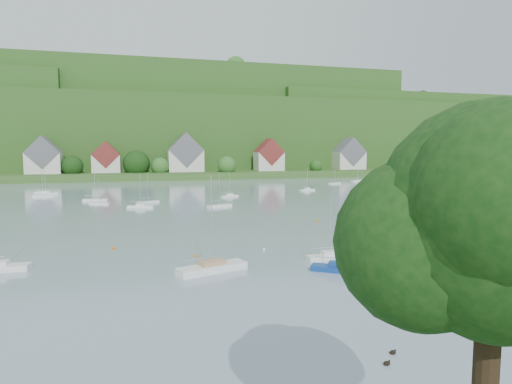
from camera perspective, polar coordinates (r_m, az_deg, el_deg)
near_tree at (r=13.72m, az=27.81°, el=-4.64°), size 8.40×8.50×13.70m
far_shore_strip at (r=217.84m, az=-10.83°, el=2.38°), size 600.00×60.00×3.00m
forested_ridge at (r=286.09m, az=-12.00°, el=7.39°), size 620.00×181.22×69.89m
village_building_0 at (r=207.11m, az=-25.94°, el=3.98°), size 14.00×10.40×16.00m
village_building_1 at (r=206.15m, az=-18.96°, el=4.02°), size 12.00×9.36×14.00m
village_building_2 at (r=206.08m, az=-9.20°, el=4.67°), size 16.00×11.44×18.00m
village_building_3 at (r=212.39m, az=1.68°, el=4.54°), size 13.00×10.40×15.50m
village_building_4 at (r=233.35m, az=12.03°, el=4.56°), size 15.00×10.40×16.50m
near_sailboat_1 at (r=49.21m, az=10.70°, el=-9.70°), size 5.79×4.73×7.97m
near_sailboat_2 at (r=48.55m, az=-5.76°, el=-9.75°), size 8.10×4.50×10.54m
near_sailboat_3 at (r=54.30m, az=9.64°, el=-8.23°), size 5.89×1.78×7.90m
near_sailboat_4 at (r=78.51m, az=28.21°, el=-4.51°), size 6.95×3.37×9.04m
near_sailboat_5 at (r=87.80m, az=17.45°, el=-3.13°), size 5.22×3.65×6.94m
mooring_buoy_0 at (r=55.37m, az=-7.78°, el=-8.39°), size 0.44×0.44×0.44m
mooring_buoy_1 at (r=58.32m, az=1.05°, el=-7.62°), size 0.38×0.38×0.38m
mooring_buoy_2 at (r=93.65m, az=25.73°, el=-3.15°), size 0.40×0.40×0.40m
mooring_buoy_3 at (r=81.44m, az=7.98°, el=-3.88°), size 0.48×0.48×0.48m
mooring_buoy_4 at (r=74.53m, az=16.25°, el=-4.94°), size 0.46×0.46×0.46m
mooring_buoy_5 at (r=61.96m, az=-18.12°, el=-7.12°), size 0.48×0.48×0.48m
duck_pair at (r=30.95m, az=17.08°, el=-19.96°), size 1.69×1.50×0.34m
far_sailboat_cluster at (r=134.67m, az=-3.31°, el=0.06°), size 199.24×67.31×8.71m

